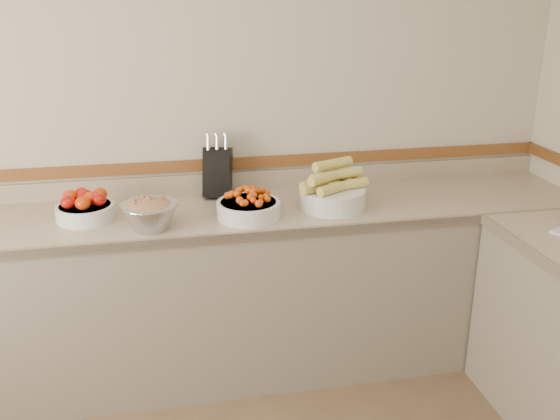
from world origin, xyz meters
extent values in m
plane|color=beige|center=(0.00, 2.00, 1.30)|extent=(4.00, 0.00, 4.00)
cube|color=tan|center=(0.00, 1.68, 0.88)|extent=(4.00, 0.65, 0.04)
cube|color=gray|center=(0.00, 1.68, 0.43)|extent=(4.00, 0.63, 0.86)
cube|color=#806E56|center=(0.00, 1.36, 0.88)|extent=(4.00, 0.02, 0.04)
cube|color=tan|center=(0.00, 1.99, 0.95)|extent=(4.00, 0.02, 0.10)
cube|color=brown|center=(0.00, 1.99, 1.05)|extent=(4.00, 0.02, 0.06)
cube|color=black|center=(0.13, 1.90, 1.03)|extent=(0.18, 0.20, 0.28)
cylinder|color=silver|center=(0.08, 1.87, 1.20)|extent=(0.03, 0.04, 0.07)
cylinder|color=silver|center=(0.13, 1.87, 1.20)|extent=(0.03, 0.04, 0.07)
cylinder|color=silver|center=(0.17, 1.87, 1.20)|extent=(0.03, 0.04, 0.07)
cylinder|color=silver|center=(0.08, 1.90, 1.20)|extent=(0.03, 0.04, 0.07)
cylinder|color=silver|center=(0.13, 1.90, 1.20)|extent=(0.03, 0.04, 0.07)
cylinder|color=silver|center=(0.17, 1.90, 1.20)|extent=(0.03, 0.04, 0.07)
cylinder|color=silver|center=(0.08, 1.93, 1.20)|extent=(0.03, 0.04, 0.07)
cylinder|color=silver|center=(0.13, 1.93, 1.20)|extent=(0.03, 0.04, 0.07)
cylinder|color=silver|center=(0.17, 1.93, 1.20)|extent=(0.03, 0.04, 0.07)
cylinder|color=silver|center=(-0.53, 1.68, 0.94)|extent=(0.27, 0.27, 0.07)
torus|color=silver|center=(-0.53, 1.68, 0.97)|extent=(0.28, 0.28, 0.01)
cylinder|color=white|center=(-0.53, 1.68, 0.97)|extent=(0.24, 0.24, 0.01)
ellipsoid|color=#B90F07|center=(-0.60, 1.64, 1.00)|extent=(0.07, 0.07, 0.06)
ellipsoid|color=red|center=(-0.53, 1.61, 1.00)|extent=(0.07, 0.07, 0.06)
ellipsoid|color=#B90F07|center=(-0.46, 1.65, 1.00)|extent=(0.07, 0.07, 0.06)
ellipsoid|color=red|center=(-0.60, 1.72, 1.00)|extent=(0.07, 0.07, 0.06)
ellipsoid|color=#B90F07|center=(-0.53, 1.69, 1.00)|extent=(0.07, 0.07, 0.06)
ellipsoid|color=red|center=(-0.46, 1.73, 1.00)|extent=(0.07, 0.07, 0.06)
ellipsoid|color=#B90F07|center=(-0.55, 1.75, 1.00)|extent=(0.07, 0.07, 0.06)
ellipsoid|color=red|center=(-0.50, 1.67, 1.00)|extent=(0.07, 0.07, 0.06)
ellipsoid|color=#B90F07|center=(-0.53, 1.72, 1.00)|extent=(0.07, 0.07, 0.06)
cylinder|color=silver|center=(0.24, 1.55, 0.94)|extent=(0.31, 0.31, 0.08)
torus|color=silver|center=(0.24, 1.55, 0.97)|extent=(0.31, 0.31, 0.01)
cylinder|color=white|center=(0.24, 1.55, 0.97)|extent=(0.27, 0.27, 0.01)
sphere|color=#D14307|center=(0.23, 1.54, 1.04)|extent=(0.03, 0.03, 0.03)
sphere|color=#D14307|center=(0.24, 1.65, 1.01)|extent=(0.03, 0.03, 0.03)
sphere|color=#D14307|center=(0.17, 1.55, 1.02)|extent=(0.03, 0.03, 0.03)
sphere|color=#D14307|center=(0.19, 1.57, 1.03)|extent=(0.03, 0.03, 0.03)
sphere|color=#D14307|center=(0.14, 1.58, 1.01)|extent=(0.03, 0.03, 0.03)
sphere|color=#D14307|center=(0.27, 1.48, 1.02)|extent=(0.03, 0.03, 0.03)
sphere|color=#D14307|center=(0.20, 1.58, 1.03)|extent=(0.03, 0.03, 0.03)
sphere|color=#D14307|center=(0.23, 1.63, 1.01)|extent=(0.03, 0.03, 0.03)
sphere|color=#D14307|center=(0.28, 1.46, 1.01)|extent=(0.03, 0.03, 0.03)
sphere|color=#D14307|center=(0.25, 1.56, 1.04)|extent=(0.03, 0.03, 0.03)
sphere|color=#D14307|center=(0.31, 1.55, 1.01)|extent=(0.03, 0.03, 0.03)
sphere|color=#D14307|center=(0.27, 1.55, 1.03)|extent=(0.03, 0.03, 0.03)
sphere|color=#D14307|center=(0.25, 1.54, 1.03)|extent=(0.03, 0.03, 0.03)
sphere|color=#D14307|center=(0.16, 1.52, 1.02)|extent=(0.03, 0.03, 0.03)
sphere|color=#D14307|center=(0.24, 1.54, 1.03)|extent=(0.03, 0.03, 0.03)
sphere|color=#D14307|center=(0.20, 1.55, 1.03)|extent=(0.03, 0.03, 0.03)
sphere|color=#D14307|center=(0.18, 1.55, 1.02)|extent=(0.03, 0.03, 0.03)
sphere|color=#D14307|center=(0.31, 1.51, 1.01)|extent=(0.03, 0.03, 0.03)
sphere|color=#D14307|center=(0.25, 1.55, 1.04)|extent=(0.03, 0.03, 0.03)
sphere|color=#D14307|center=(0.24, 1.53, 1.04)|extent=(0.03, 0.03, 0.03)
sphere|color=#D14307|center=(0.29, 1.63, 1.00)|extent=(0.03, 0.03, 0.03)
sphere|color=#D14307|center=(0.22, 1.62, 1.02)|extent=(0.03, 0.03, 0.03)
sphere|color=#D14307|center=(0.26, 1.44, 1.00)|extent=(0.03, 0.03, 0.03)
sphere|color=#D14307|center=(0.21, 1.53, 1.03)|extent=(0.03, 0.03, 0.03)
sphere|color=#D14307|center=(0.32, 1.62, 1.00)|extent=(0.03, 0.03, 0.03)
sphere|color=#D14307|center=(0.26, 1.57, 1.03)|extent=(0.03, 0.03, 0.03)
sphere|color=#D14307|center=(0.26, 1.49, 1.02)|extent=(0.03, 0.03, 0.03)
sphere|color=#D14307|center=(0.17, 1.58, 1.02)|extent=(0.03, 0.03, 0.03)
sphere|color=#D14307|center=(0.27, 1.60, 1.02)|extent=(0.03, 0.03, 0.03)
sphere|color=#D14307|center=(0.22, 1.54, 1.05)|extent=(0.03, 0.03, 0.03)
sphere|color=#D14307|center=(0.18, 1.56, 1.02)|extent=(0.03, 0.03, 0.03)
sphere|color=#D14307|center=(0.18, 1.61, 1.01)|extent=(0.03, 0.03, 0.03)
sphere|color=#D14307|center=(0.29, 1.50, 1.01)|extent=(0.03, 0.03, 0.03)
sphere|color=#D14307|center=(0.25, 1.57, 1.04)|extent=(0.03, 0.03, 0.03)
sphere|color=#D14307|center=(0.18, 1.55, 1.03)|extent=(0.03, 0.03, 0.03)
sphere|color=#D14307|center=(0.31, 1.53, 1.02)|extent=(0.03, 0.03, 0.03)
sphere|color=#D14307|center=(0.24, 1.49, 1.02)|extent=(0.03, 0.03, 0.03)
sphere|color=#D14307|center=(0.25, 1.50, 1.03)|extent=(0.03, 0.03, 0.03)
sphere|color=#D14307|center=(0.18, 1.48, 1.01)|extent=(0.03, 0.03, 0.03)
cylinder|color=silver|center=(0.67, 1.60, 0.95)|extent=(0.33, 0.33, 0.10)
torus|color=silver|center=(0.67, 1.60, 0.99)|extent=(0.33, 0.33, 0.01)
cylinder|color=#DEC65C|center=(0.60, 1.58, 1.02)|extent=(0.22, 0.13, 0.05)
cylinder|color=#DEC65C|center=(0.67, 1.55, 1.02)|extent=(0.21, 0.15, 0.05)
cylinder|color=#DEC65C|center=(0.74, 1.58, 1.02)|extent=(0.22, 0.10, 0.05)
cylinder|color=#DEC65C|center=(0.61, 1.65, 1.02)|extent=(0.22, 0.14, 0.05)
cylinder|color=#DEC65C|center=(0.71, 1.66, 1.02)|extent=(0.22, 0.09, 0.05)
cylinder|color=#DEC65C|center=(0.65, 1.60, 1.07)|extent=(0.22, 0.15, 0.05)
cylinder|color=#DEC65C|center=(0.72, 1.61, 1.07)|extent=(0.22, 0.11, 0.05)
cylinder|color=#DEC65C|center=(0.67, 1.63, 1.12)|extent=(0.22, 0.13, 0.05)
cylinder|color=#DEC65C|center=(0.62, 1.57, 1.07)|extent=(0.21, 0.16, 0.05)
cylinder|color=#B2B2BA|center=(-0.23, 1.49, 0.96)|extent=(0.26, 0.26, 0.12)
torus|color=#B2B2BA|center=(-0.23, 1.49, 1.02)|extent=(0.27, 0.27, 0.01)
ellipsoid|color=#AC1334|center=(-0.23, 1.49, 1.01)|extent=(0.22, 0.22, 0.07)
cube|color=#AC1334|center=(-0.23, 1.51, 1.04)|extent=(0.02, 0.02, 0.02)
cube|color=#89B156|center=(-0.24, 1.48, 1.04)|extent=(0.02, 0.02, 0.02)
cube|color=#AC1334|center=(-0.18, 1.49, 1.03)|extent=(0.02, 0.02, 0.02)
cube|color=#89B156|center=(-0.23, 1.44, 1.03)|extent=(0.02, 0.02, 0.02)
cube|color=#AC1334|center=(-0.22, 1.49, 1.04)|extent=(0.03, 0.03, 0.02)
cube|color=#89B156|center=(-0.27, 1.54, 1.03)|extent=(0.02, 0.02, 0.02)
cube|color=#AC1334|center=(-0.25, 1.55, 1.04)|extent=(0.02, 0.02, 0.02)
cube|color=#89B156|center=(-0.30, 1.49, 1.04)|extent=(0.02, 0.02, 0.02)
cube|color=#AC1334|center=(-0.29, 1.51, 1.03)|extent=(0.02, 0.02, 0.02)
cube|color=#89B156|center=(-0.19, 1.47, 1.02)|extent=(0.02, 0.02, 0.02)
cube|color=#AC1334|center=(-0.27, 1.49, 1.03)|extent=(0.02, 0.02, 0.02)
cube|color=#89B156|center=(-0.29, 1.47, 1.03)|extent=(0.03, 0.03, 0.02)
cube|color=#AC1334|center=(-0.23, 1.51, 1.03)|extent=(0.02, 0.02, 0.02)
cube|color=#89B156|center=(-0.16, 1.51, 1.04)|extent=(0.02, 0.02, 0.02)
camera|label=1|loc=(-0.17, -1.24, 1.96)|focal=40.00mm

